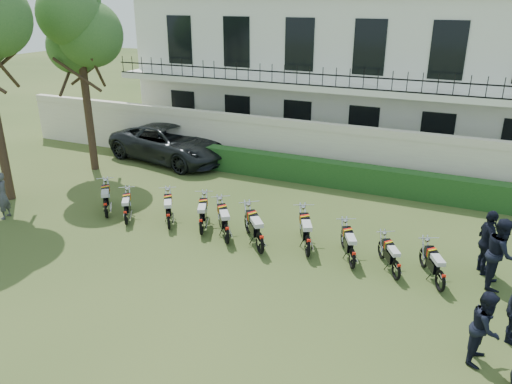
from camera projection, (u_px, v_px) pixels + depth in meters
ground at (225, 263)px, 14.10m from camera, size 100.00×100.00×0.00m
perimeter_wall at (315, 149)px, 20.46m from camera, size 30.00×0.35×2.30m
hedge at (332, 174)px, 19.65m from camera, size 18.00×0.60×1.00m
building at (354, 68)px, 24.59m from camera, size 20.40×9.60×7.40m
tree_west_near at (78, 27)px, 19.61m from camera, size 3.40×3.20×7.90m
motorcycle_0 at (106, 205)px, 16.75m from camera, size 1.24×1.55×1.03m
motorcycle_1 at (126, 213)px, 16.25m from camera, size 1.02×1.49×0.94m
motorcycle_2 at (168, 216)px, 15.94m from camera, size 1.09×1.60×1.01m
motorcycle_3 at (201, 221)px, 15.55m from camera, size 0.92×1.75×1.03m
motorcycle_4 at (227, 229)px, 14.98m from camera, size 1.24×1.66×1.08m
motorcycle_5 at (260, 238)px, 14.38m from camera, size 1.39×1.67×1.13m
motorcycle_6 at (308, 241)px, 14.22m from camera, size 1.01×1.87×1.10m
motorcycle_7 at (353, 254)px, 13.61m from camera, size 0.91×1.69×1.00m
motorcycle_8 at (397, 266)px, 13.09m from camera, size 0.91×1.50×0.92m
motorcycle_9 at (441, 276)px, 12.56m from camera, size 0.89×1.64×0.97m
suv at (171, 143)px, 22.61m from camera, size 6.24×3.70×1.63m
inspector at (2, 196)px, 16.67m from camera, size 0.54×0.68×1.62m
officer_1 at (486, 327)px, 10.03m from camera, size 0.77×0.90×1.62m
officer_4 at (500, 253)px, 12.65m from camera, size 0.73×0.93×1.89m
officer_5 at (488, 243)px, 13.26m from camera, size 0.78×1.16×1.83m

